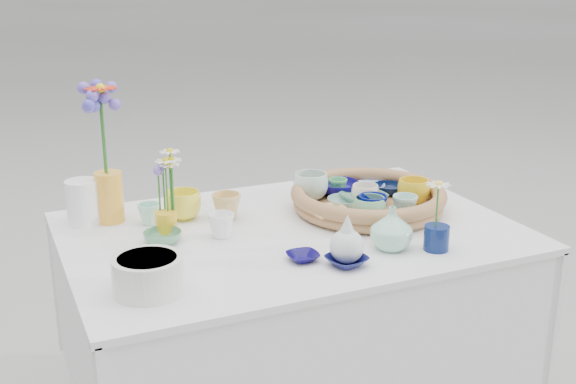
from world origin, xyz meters
name	(u,v)px	position (x,y,z in m)	size (l,w,h in m)	color
wicker_tray	(368,199)	(0.28, 0.05, 0.80)	(0.47, 0.47, 0.08)	#9A6B44
tray_ceramic_0	(338,188)	(0.25, 0.18, 0.80)	(0.13, 0.13, 0.04)	#100A6A
tray_ceramic_1	(389,189)	(0.40, 0.12, 0.80)	(0.10, 0.10, 0.03)	#061234
tray_ceramic_2	(413,192)	(0.41, 0.01, 0.82)	(0.10, 0.10, 0.08)	yellow
tray_ceramic_3	(363,199)	(0.27, 0.07, 0.80)	(0.13, 0.13, 0.03)	#417157
tray_ceramic_4	(369,210)	(0.21, -0.08, 0.82)	(0.09, 0.09, 0.07)	#6EAF86
tray_ceramic_5	(344,203)	(0.20, 0.05, 0.80)	(0.10, 0.10, 0.03)	#9DC9C0
tray_ceramic_6	(311,186)	(0.14, 0.17, 0.83)	(0.11, 0.11, 0.09)	silver
tray_ceramic_7	(365,195)	(0.27, 0.05, 0.82)	(0.08, 0.08, 0.07)	silver
tray_ceramic_8	(371,187)	(0.36, 0.18, 0.79)	(0.09, 0.09, 0.02)	#9ABAF5
tray_ceramic_9	(373,208)	(0.22, -0.08, 0.82)	(0.08, 0.08, 0.08)	navy
tray_ceramic_10	(329,214)	(0.12, -0.01, 0.80)	(0.11, 0.11, 0.03)	#EBB66A
tray_ceramic_11	(405,207)	(0.32, -0.09, 0.82)	(0.07, 0.07, 0.07)	#A6D6C8
tray_ceramic_12	(338,187)	(0.24, 0.17, 0.81)	(0.06, 0.06, 0.06)	#4CA566
loose_ceramic_0	(183,205)	(-0.26, 0.21, 0.81)	(0.11, 0.11, 0.08)	yellow
loose_ceramic_1	(227,207)	(-0.14, 0.15, 0.80)	(0.09, 0.09, 0.08)	#DBB267
loose_ceramic_2	(163,237)	(-0.36, 0.04, 0.78)	(0.10, 0.10, 0.03)	#579269
loose_ceramic_3	(221,225)	(-0.20, 0.02, 0.80)	(0.07, 0.07, 0.07)	white
loose_ceramic_4	(303,257)	(-0.06, -0.22, 0.78)	(0.08, 0.08, 0.02)	#0D074D
loose_ceramic_5	(149,214)	(-0.36, 0.20, 0.80)	(0.07, 0.07, 0.06)	#AAEED9
loose_ceramic_6	(347,261)	(0.02, -0.29, 0.78)	(0.10, 0.10, 0.02)	#0F1148
fluted_bowl	(148,275)	(-0.47, -0.24, 0.81)	(0.16, 0.16, 0.09)	silver
bud_vase_paleblue	(347,238)	(0.03, -0.28, 0.83)	(0.09, 0.09, 0.13)	silver
bud_vase_seafoam	(392,228)	(0.18, -0.24, 0.82)	(0.11, 0.11, 0.12)	#9FDEC0
bud_vase_cobalt	(436,238)	(0.29, -0.30, 0.80)	(0.07, 0.07, 0.07)	#0C1B51
single_daisy	(437,206)	(0.28, -0.30, 0.89)	(0.07, 0.07, 0.13)	white
tall_vase_yellow	(110,197)	(-0.46, 0.27, 0.84)	(0.08, 0.08, 0.15)	#FFB132
gerbera	(104,132)	(-0.46, 0.26, 1.04)	(0.10, 0.10, 0.27)	red
hydrangea	(103,136)	(-0.46, 0.27, 1.02)	(0.09, 0.09, 0.30)	#4B46C2
white_pitcher	(83,202)	(-0.53, 0.28, 0.83)	(0.14, 0.10, 0.13)	white
daisy_cup	(166,223)	(-0.34, 0.10, 0.80)	(0.06, 0.06, 0.07)	yellow
daisy_posy	(165,182)	(-0.33, 0.11, 0.92)	(0.09, 0.09, 0.17)	white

